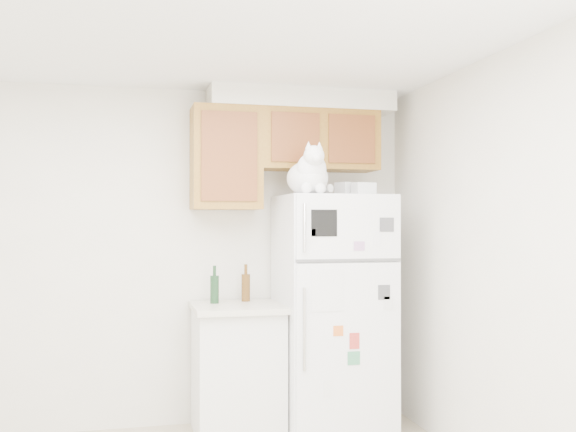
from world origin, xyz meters
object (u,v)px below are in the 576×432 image
object	(u,v)px
bottle_amber	(246,283)
cat	(309,175)
base_counter	(237,369)
bottle_green	(215,284)
refrigerator	(333,312)
storage_box_front	(364,189)
storage_box_back	(349,189)

from	to	relation	value
bottle_amber	cat	bearing A→B (deg)	-46.48
bottle_amber	base_counter	bearing A→B (deg)	-118.09
bottle_green	bottle_amber	xyz separation A→B (m)	(0.24, 0.07, 0.00)
refrigerator	bottle_green	size ratio (longest dim) A/B	6.24
bottle_green	bottle_amber	bearing A→B (deg)	15.94
bottle_green	bottle_amber	world-z (taller)	bottle_amber
storage_box_front	bottle_green	world-z (taller)	storage_box_front
refrigerator	bottle_green	world-z (taller)	refrigerator
base_counter	bottle_green	distance (m)	0.62
refrigerator	cat	size ratio (longest dim) A/B	3.32
storage_box_front	bottle_green	bearing A→B (deg)	157.49
base_counter	bottle_amber	distance (m)	0.62
storage_box_back	bottle_amber	size ratio (longest dim) A/B	0.65
cat	bottle_amber	bearing A→B (deg)	133.52
bottle_green	bottle_amber	distance (m)	0.25
cat	storage_box_back	distance (m)	0.43
bottle_amber	bottle_green	bearing A→B (deg)	-164.06
base_counter	cat	world-z (taller)	cat
cat	bottle_amber	distance (m)	0.95
storage_box_front	bottle_amber	distance (m)	1.11
storage_box_back	bottle_green	bearing A→B (deg)	153.04
base_counter	bottle_amber	bearing A→B (deg)	61.91
base_counter	bottle_green	world-z (taller)	bottle_green
storage_box_back	refrigerator	bearing A→B (deg)	-179.20
base_counter	storage_box_back	bearing A→B (deg)	-1.27
base_counter	bottle_amber	world-z (taller)	bottle_amber
refrigerator	cat	xyz separation A→B (m)	(-0.22, -0.16, 0.98)
refrigerator	base_counter	world-z (taller)	refrigerator
cat	bottle_green	size ratio (longest dim) A/B	1.88
refrigerator	bottle_amber	world-z (taller)	refrigerator
refrigerator	bottle_amber	size ratio (longest dim) A/B	6.18
storage_box_front	bottle_amber	bearing A→B (deg)	148.92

